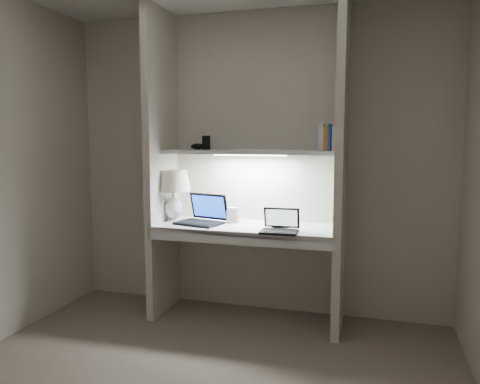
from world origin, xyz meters
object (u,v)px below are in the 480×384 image
(speaker, at_px, (232,215))
(book_row, at_px, (332,138))
(table_lamp, at_px, (173,187))
(laptop_main, at_px, (203,217))
(laptop_netbook, at_px, (280,227))

(speaker, xyz_separation_m, book_row, (0.79, 0.03, 0.63))
(speaker, distance_m, book_row, 1.01)
(table_lamp, xyz_separation_m, laptop_main, (0.27, -0.03, -0.24))
(laptop_netbook, bearing_deg, speaker, 148.24)
(speaker, bearing_deg, table_lamp, 162.07)
(laptop_main, relative_size, book_row, 2.00)
(table_lamp, height_order, speaker, table_lamp)
(laptop_main, xyz_separation_m, speaker, (0.23, 0.09, 0.01))
(speaker, bearing_deg, laptop_netbook, -54.09)
(table_lamp, height_order, book_row, book_row)
(laptop_main, bearing_deg, speaker, 34.40)
(speaker, bearing_deg, book_row, -21.76)
(table_lamp, relative_size, laptop_netbook, 1.56)
(table_lamp, xyz_separation_m, laptop_netbook, (0.95, -0.21, -0.25))
(laptop_netbook, xyz_separation_m, speaker, (-0.45, 0.26, 0.02))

